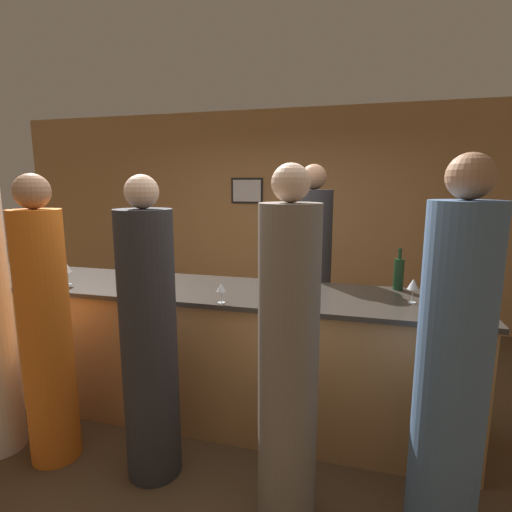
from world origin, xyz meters
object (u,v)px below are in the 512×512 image
object	(u,v)px
guest_1	(288,362)
guest_4	(46,331)
guest_3	(149,342)
wine_bottle_0	(399,273)
bartender	(311,283)
guest_0	(452,373)

from	to	relation	value
guest_1	guest_4	world-z (taller)	guest_1
guest_3	wine_bottle_0	distance (m)	1.87
bartender	guest_3	distance (m)	1.72
bartender	guest_0	xyz separation A→B (m)	(0.89, -1.58, -0.02)
guest_0	guest_3	world-z (taller)	guest_0
guest_4	guest_1	bearing A→B (deg)	-2.46
wine_bottle_0	guest_1	bearing A→B (deg)	-118.02
guest_0	wine_bottle_0	xyz separation A→B (m)	(-0.17, 1.13, 0.24)
guest_1	wine_bottle_0	size ratio (longest dim) A/B	6.10
guest_3	guest_4	distance (m)	0.72
guest_0	guest_3	distance (m)	1.69
bartender	guest_4	xyz separation A→B (m)	(-1.52, -1.56, -0.04)
guest_0	guest_1	xyz separation A→B (m)	(-0.80, -0.05, -0.02)
bartender	guest_4	distance (m)	2.18
guest_3	wine_bottle_0	xyz separation A→B (m)	(1.51, 1.06, 0.29)
guest_1	guest_4	bearing A→B (deg)	177.54
guest_1	wine_bottle_0	distance (m)	1.36
guest_1	wine_bottle_0	world-z (taller)	guest_1
guest_0	guest_4	size ratio (longest dim) A/B	1.04
guest_4	wine_bottle_0	distance (m)	2.51
bartender	guest_1	world-z (taller)	bartender
bartender	guest_3	size ratio (longest dim) A/B	1.06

